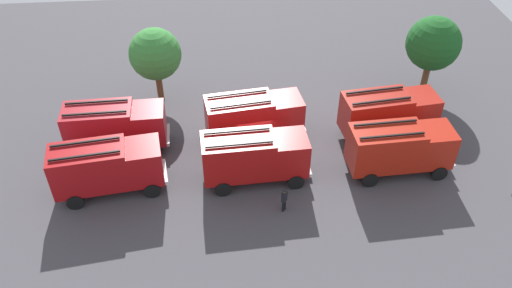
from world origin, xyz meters
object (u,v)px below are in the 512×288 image
fire_truck_3 (115,125)px  fire_truck_1 (254,156)px  firefighter_0 (401,96)px  traffic_cone_0 (119,127)px  tree_1 (433,44)px  fire_truck_0 (107,166)px  fire_truck_5 (388,113)px  firefighter_1 (284,199)px  tree_0 (155,54)px  fire_truck_2 (400,147)px  fire_truck_4 (254,116)px

fire_truck_3 → fire_truck_1: bearing=-25.3°
firefighter_0 → fire_truck_3: bearing=-64.2°
fire_truck_3 → traffic_cone_0: size_ratio=12.78×
fire_truck_3 → tree_1: (24.75, 5.53, 2.38)m
fire_truck_0 → traffic_cone_0: (-0.31, 6.67, -1.87)m
fire_truck_3 → fire_truck_5: bearing=-2.5°
firefighter_1 → tree_0: tree_0 is taller
fire_truck_0 → tree_0: 11.05m
fire_truck_0 → fire_truck_2: (19.52, 0.27, 0.00)m
tree_1 → firefighter_0: bearing=-143.2°
fire_truck_5 → traffic_cone_0: fire_truck_5 is taller
fire_truck_3 → traffic_cone_0: fire_truck_3 is taller
fire_truck_2 → tree_1: (5.23, 9.62, 2.38)m
tree_1 → firefighter_1: bearing=-136.7°
fire_truck_1 → tree_1: (15.12, 9.66, 2.38)m
firefighter_0 → fire_truck_4: bearing=-58.3°
fire_truck_1 → fire_truck_2: size_ratio=1.00×
tree_0 → fire_truck_3: bearing=-113.8°
fire_truck_4 → tree_0: 9.54m
fire_truck_1 → traffic_cone_0: fire_truck_1 is taller
fire_truck_4 → firefighter_0: 12.76m
tree_0 → tree_1: 22.05m
fire_truck_5 → firefighter_1: (-8.58, -7.03, -1.12)m
fire_truck_0 → firefighter_0: size_ratio=4.37×
firefighter_0 → tree_0: size_ratio=0.27×
fire_truck_5 → firefighter_1: 11.15m
fire_truck_0 → fire_truck_3: bearing=82.3°
fire_truck_1 → traffic_cone_0: bearing=144.0°
fire_truck_1 → traffic_cone_0: size_ratio=12.84×
firefighter_0 → tree_0: 19.92m
fire_truck_0 → fire_truck_2: same height
fire_truck_0 → firefighter_1: size_ratio=4.10×
fire_truck_1 → firefighter_0: size_ratio=4.29×
fire_truck_1 → firefighter_0: (12.56, 7.75, -1.20)m
fire_truck_5 → tree_0: bearing=153.4°
fire_truck_4 → tree_0: tree_0 is taller
fire_truck_0 → tree_1: size_ratio=1.11×
fire_truck_2 → fire_truck_3: bearing=165.2°
fire_truck_5 → firefighter_1: bearing=-147.2°
fire_truck_0 → fire_truck_4: size_ratio=1.00×
fire_truck_2 → tree_1: 11.21m
fire_truck_1 → tree_0: (-6.92, 10.27, 2.13)m
fire_truck_5 → traffic_cone_0: size_ratio=13.04×
firefighter_1 → fire_truck_5: bearing=-102.3°
tree_0 → firefighter_1: bearing=-57.2°
fire_truck_4 → firefighter_1: (1.35, -7.45, -1.12)m
fire_truck_0 → fire_truck_4: 10.97m
fire_truck_0 → tree_1: bearing=14.1°
fire_truck_2 → traffic_cone_0: size_ratio=12.84×
tree_1 → traffic_cone_0: size_ratio=11.83×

